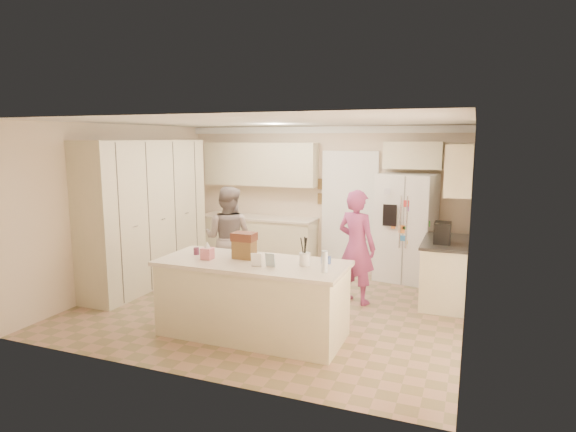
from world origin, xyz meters
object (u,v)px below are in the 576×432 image
at_px(utensil_crock, 305,259).
at_px(dollhouse_body, 244,249).
at_px(coffee_maker, 442,233).
at_px(teen_girl, 356,247).
at_px(island_base, 252,300).
at_px(teen_boy, 228,238).
at_px(refrigerator, 406,227).
at_px(tissue_box, 207,253).

relative_size(utensil_crock, dollhouse_body, 0.58).
bearing_deg(coffee_maker, teen_girl, -166.89).
xyz_separation_m(island_base, teen_boy, (-1.16, 1.55, 0.38)).
distance_m(coffee_maker, utensil_crock, 2.32).
height_order(refrigerator, teen_boy, refrigerator).
xyz_separation_m(tissue_box, teen_girl, (1.44, 1.73, -0.16)).
bearing_deg(dollhouse_body, coffee_maker, 39.29).
height_order(refrigerator, utensil_crock, refrigerator).
bearing_deg(tissue_box, island_base, 10.30).
bearing_deg(coffee_maker, dollhouse_body, -140.71).
bearing_deg(teen_boy, utensil_crock, 135.03).
relative_size(utensil_crock, teen_boy, 0.09).
height_order(island_base, teen_boy, teen_boy).
distance_m(utensil_crock, teen_boy, 2.35).
height_order(island_base, tissue_box, tissue_box).
bearing_deg(teen_boy, tissue_box, 104.91).
xyz_separation_m(refrigerator, teen_boy, (-2.56, -1.51, -0.08)).
height_order(coffee_maker, teen_boy, teen_boy).
bearing_deg(teen_boy, teen_girl, 176.98).
distance_m(coffee_maker, teen_boy, 3.23).
xyz_separation_m(refrigerator, teen_girl, (-0.51, -1.43, -0.07)).
xyz_separation_m(refrigerator, utensil_crock, (-0.75, -3.01, 0.10)).
bearing_deg(refrigerator, teen_boy, -139.72).
height_order(coffee_maker, utensil_crock, coffee_maker).
height_order(coffee_maker, island_base, coffee_maker).
distance_m(refrigerator, teen_boy, 2.97).
xyz_separation_m(coffee_maker, tissue_box, (-2.60, -2.00, -0.07)).
height_order(island_base, dollhouse_body, dollhouse_body).
bearing_deg(dollhouse_body, utensil_crock, -3.58).
distance_m(refrigerator, coffee_maker, 1.34).
bearing_deg(teen_girl, coffee_maker, -146.75).
relative_size(coffee_maker, utensil_crock, 2.00).
bearing_deg(island_base, tissue_box, -169.70).
distance_m(coffee_maker, tissue_box, 3.28).
bearing_deg(refrigerator, dollhouse_body, -107.94).
xyz_separation_m(coffee_maker, utensil_crock, (-1.40, -1.85, -0.07)).
bearing_deg(teen_girl, island_base, 81.45).
bearing_deg(tissue_box, dollhouse_body, 26.57).
bearing_deg(tissue_box, teen_girl, 50.19).
distance_m(refrigerator, tissue_box, 3.72).
distance_m(tissue_box, dollhouse_body, 0.45).
bearing_deg(tissue_box, utensil_crock, 7.13).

